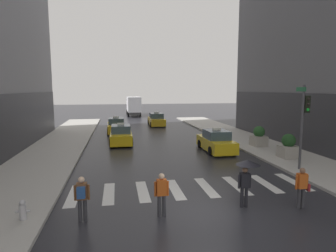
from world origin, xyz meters
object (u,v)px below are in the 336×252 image
object	(u,v)px
taxi_lead	(216,142)
taxi_third	(116,126)
planter_near_corner	(288,147)
pedestrian_with_handbag	(302,185)
pedestrian_with_umbrella	(247,170)
taxi_second	(121,135)
pedestrian_with_backpack	(82,196)
pedestrian_plain_coat	(162,192)
box_truck	(134,105)
fire_hydrant	(23,210)
planter_mid_block	(259,137)
taxi_fourth	(156,120)
traffic_light_pole	(304,115)

from	to	relation	value
taxi_lead	taxi_third	size ratio (longest dim) A/B	0.99
taxi_third	planter_near_corner	bearing A→B (deg)	-51.00
pedestrian_with_handbag	pedestrian_with_umbrella	bearing A→B (deg)	167.29
taxi_second	pedestrian_with_handbag	world-z (taller)	taxi_second
pedestrian_with_umbrella	pedestrian_with_backpack	distance (m)	6.34
pedestrian_plain_coat	planter_near_corner	world-z (taller)	planter_near_corner
box_truck	planter_near_corner	distance (m)	34.41
box_truck	fire_hydrant	world-z (taller)	box_truck
pedestrian_with_umbrella	planter_mid_block	xyz separation A→B (m)	(6.22, 10.81, -0.64)
fire_hydrant	taxi_second	bearing A→B (deg)	75.93
taxi_fourth	taxi_lead	bearing A→B (deg)	-81.49
taxi_second	pedestrian_with_backpack	distance (m)	14.82
taxi_third	planter_mid_block	world-z (taller)	taxi_third
fire_hydrant	traffic_light_pole	bearing A→B (deg)	16.58
taxi_lead	box_truck	xyz separation A→B (m)	(-4.50, 29.98, 1.13)
pedestrian_with_umbrella	pedestrian_with_backpack	bearing A→B (deg)	-178.44
pedestrian_with_umbrella	fire_hydrant	size ratio (longest dim) A/B	2.69
taxi_second	pedestrian_with_handbag	size ratio (longest dim) A/B	2.76
traffic_light_pole	taxi_fourth	world-z (taller)	traffic_light_pole
planter_mid_block	taxi_third	bearing A→B (deg)	138.70
taxi_lead	planter_near_corner	size ratio (longest dim) A/B	2.84
pedestrian_plain_coat	fire_hydrant	size ratio (longest dim) A/B	2.29
box_truck	pedestrian_with_backpack	world-z (taller)	box_truck
traffic_light_pole	pedestrian_with_umbrella	xyz separation A→B (m)	(-5.33, -4.11, -1.74)
taxi_second	pedestrian_with_backpack	bearing A→B (deg)	-96.17
traffic_light_pole	fire_hydrant	world-z (taller)	traffic_light_pole
traffic_light_pole	box_truck	distance (m)	36.81
pedestrian_with_umbrella	planter_mid_block	size ratio (longest dim) A/B	1.21
traffic_light_pole	taxi_second	xyz separation A→B (m)	(-10.05, 10.45, -2.53)
fire_hydrant	planter_near_corner	bearing A→B (deg)	24.78
taxi_fourth	pedestrian_with_handbag	distance (m)	26.68
taxi_second	taxi_fourth	size ratio (longest dim) A/B	1.00
pedestrian_with_backpack	taxi_third	bearing A→B (deg)	86.83
taxi_fourth	pedestrian_with_umbrella	size ratio (longest dim) A/B	2.34
traffic_light_pole	pedestrian_plain_coat	xyz separation A→B (m)	(-8.79, -4.36, -2.32)
taxi_third	taxi_fourth	world-z (taller)	same
pedestrian_with_umbrella	pedestrian_plain_coat	world-z (taller)	pedestrian_with_umbrella
pedestrian_plain_coat	planter_mid_block	distance (m)	14.70
taxi_fourth	pedestrian_with_umbrella	bearing A→B (deg)	-89.93
taxi_fourth	pedestrian_with_handbag	world-z (taller)	taxi_fourth
pedestrian_with_handbag	taxi_fourth	bearing A→B (deg)	94.65
box_truck	pedestrian_with_umbrella	size ratio (longest dim) A/B	3.89
taxi_lead	taxi_third	distance (m)	13.04
fire_hydrant	planter_near_corner	xyz separation A→B (m)	(14.58, 6.73, 0.37)
traffic_light_pole	taxi_second	world-z (taller)	traffic_light_pole
planter_near_corner	taxi_fourth	bearing A→B (deg)	107.91
taxi_second	fire_hydrant	bearing A→B (deg)	-104.07
taxi_lead	pedestrian_with_backpack	distance (m)	13.48
taxi_fourth	box_truck	world-z (taller)	box_truck
taxi_lead	planter_mid_block	world-z (taller)	taxi_lead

